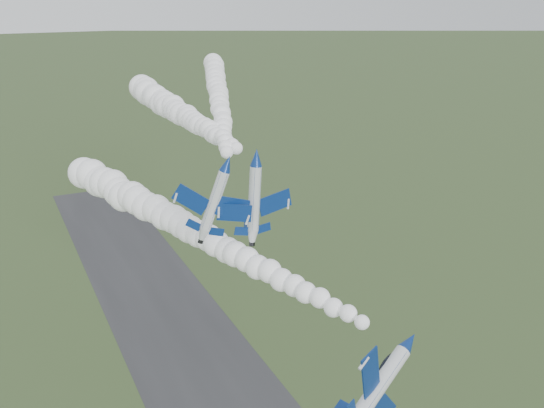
% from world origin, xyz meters
% --- Properties ---
extents(jet_lead, '(7.16, 14.09, 10.85)m').
position_xyz_m(jet_lead, '(8.95, -4.50, 30.90)').
color(jet_lead, silver).
extents(smoke_trail_jet_lead, '(29.71, 65.09, 5.70)m').
position_xyz_m(smoke_trail_jet_lead, '(-3.92, 30.61, 33.41)').
color(smoke_trail_jet_lead, white).
extents(jet_pair_left, '(10.15, 12.34, 4.23)m').
position_xyz_m(jet_pair_left, '(-2.28, 20.42, 46.29)').
color(jet_pair_left, silver).
extents(smoke_trail_jet_pair_left, '(31.74, 69.72, 4.66)m').
position_xyz_m(smoke_trail_jet_pair_left, '(11.15, 58.13, 48.20)').
color(smoke_trail_jet_pair_left, white).
extents(jet_pair_right, '(11.48, 13.77, 3.42)m').
position_xyz_m(jet_pair_right, '(2.18, 21.05, 46.40)').
color(jet_pair_right, silver).
extents(smoke_trail_jet_pair_right, '(8.62, 53.22, 5.30)m').
position_xyz_m(smoke_trail_jet_pair_right, '(1.29, 51.01, 47.13)').
color(smoke_trail_jet_pair_right, white).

